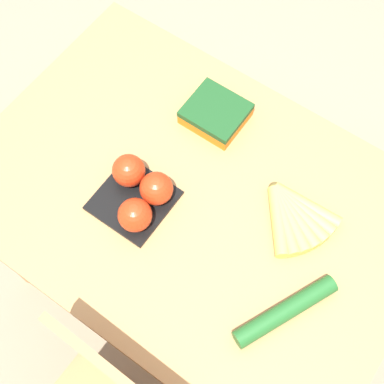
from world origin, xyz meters
TOP-DOWN VIEW (x-y plane):
  - ground_plane at (0.00, 0.00)m, footprint 12.00×12.00m
  - dining_table at (0.00, 0.00)m, footprint 1.14×0.80m
  - banana_bunch at (-0.23, -0.10)m, footprint 0.19×0.18m
  - tomato_pack at (0.10, 0.08)m, footprint 0.18×0.18m
  - carrot_bag at (0.08, -0.23)m, footprint 0.15×0.14m
  - cucumber_near at (-0.34, 0.12)m, footprint 0.15×0.25m

SIDE VIEW (x-z plane):
  - ground_plane at x=0.00m, z-range 0.00..0.00m
  - dining_table at x=0.00m, z-range 0.26..1.01m
  - banana_bunch at x=-0.23m, z-range 0.75..0.79m
  - cucumber_near at x=-0.34m, z-range 0.75..0.79m
  - carrot_bag at x=0.08m, z-range 0.76..0.81m
  - tomato_pack at x=0.10m, z-range 0.75..0.84m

